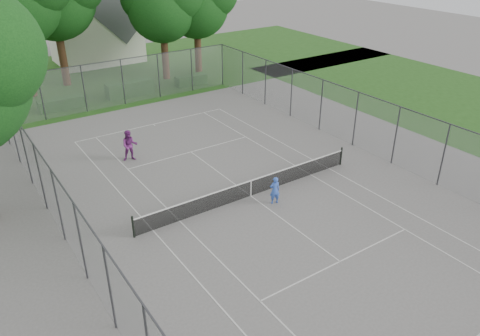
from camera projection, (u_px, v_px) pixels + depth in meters
ground at (251, 196)px, 24.07m from camera, size 120.00×120.00×0.00m
grass_far at (88, 77)px, 43.19m from camera, size 60.00×20.00×0.00m
court_markings at (251, 196)px, 24.07m from camera, size 11.03×23.83×0.01m
tennis_net at (251, 187)px, 23.84m from camera, size 12.87×0.10×1.10m
perimeter_fence at (251, 165)px, 23.24m from camera, size 18.08×34.08×3.52m
tree_far_midright at (162, 2)px, 39.64m from camera, size 6.75×6.16×9.70m
hedge_left at (62, 103)px, 35.40m from camera, size 3.41×1.02×0.85m
hedge_mid at (130, 89)px, 38.07m from camera, size 3.83×1.09×1.20m
hedge_right at (191, 80)px, 40.85m from camera, size 2.77×1.01×0.83m
house at (94, 21)px, 46.40m from camera, size 7.96×6.17×9.92m
girl_player at (275, 190)px, 23.15m from camera, size 0.61×0.48×1.46m
woman_player at (130, 145)px, 27.37m from camera, size 1.10×0.98×1.88m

